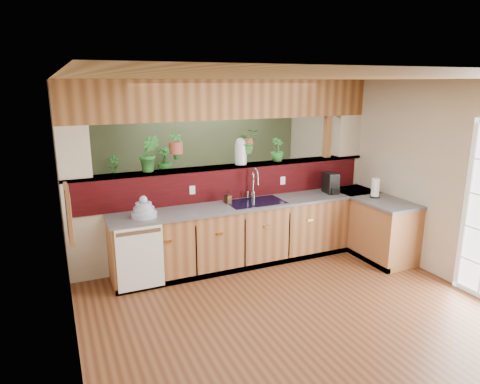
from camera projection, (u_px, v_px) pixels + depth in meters
name	position (u px, v px, depth m)	size (l,w,h in m)	color
ground	(271.00, 292.00, 5.38)	(4.60, 7.00, 0.01)	#58301B
ceiling	(275.00, 79.00, 4.73)	(4.60, 7.00, 0.01)	brown
wall_back	(186.00, 150.00, 8.15)	(4.60, 0.02, 2.60)	beige
wall_left	(64.00, 216.00, 4.15)	(0.02, 7.00, 2.60)	beige
wall_right	(418.00, 175.00, 5.96)	(0.02, 7.00, 2.60)	beige
pass_through_partition	(231.00, 178.00, 6.29)	(4.60, 0.21, 2.60)	beige
pass_through_ledge	(229.00, 166.00, 6.23)	(4.60, 0.21, 0.04)	brown
header_beam	(229.00, 100.00, 6.00)	(4.60, 0.15, 0.55)	brown
sage_backwall	(186.00, 151.00, 8.13)	(4.55, 0.02, 2.55)	#586A48
countertop	(294.00, 228.00, 6.37)	(4.14, 1.52, 0.90)	brown
dishwasher	(140.00, 258.00, 5.27)	(0.58, 0.03, 0.82)	white
navy_sink	(255.00, 207.00, 6.14)	(0.82, 0.50, 0.18)	black
framed_print	(69.00, 214.00, 3.39)	(0.04, 0.35, 0.45)	brown
faucet	(254.00, 182.00, 6.21)	(0.21, 0.21, 0.47)	#B7B7B2
dish_stack	(144.00, 211.00, 5.41)	(0.32, 0.32, 0.28)	#A0ADCF
soap_dispenser	(228.00, 197.00, 6.03)	(0.08, 0.08, 0.18)	#362313
coffee_maker	(331.00, 184.00, 6.58)	(0.17, 0.29, 0.32)	black
paper_towel	(375.00, 188.00, 6.33)	(0.14, 0.14, 0.30)	black
glass_jar	(241.00, 151.00, 6.25)	(0.17, 0.17, 0.39)	silver
ledge_plant_left	(149.00, 153.00, 5.71)	(0.27, 0.22, 0.50)	#266A27
ledge_plant_right	(277.00, 150.00, 6.50)	(0.20, 0.20, 0.35)	#266A27
hanging_plant_a	(176.00, 136.00, 5.80)	(0.24, 0.21, 0.51)	brown
hanging_plant_b	(247.00, 130.00, 6.22)	(0.37, 0.33, 0.48)	brown
shelving_console	(145.00, 199.00, 7.79)	(1.34, 0.36, 0.89)	black
shelf_plant_a	(114.00, 167.00, 7.43)	(0.20, 0.14, 0.39)	#266A27
shelf_plant_b	(165.00, 160.00, 7.77)	(0.27, 0.27, 0.48)	#266A27
floor_plant	(260.00, 206.00, 7.84)	(0.65, 0.56, 0.72)	#266A27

